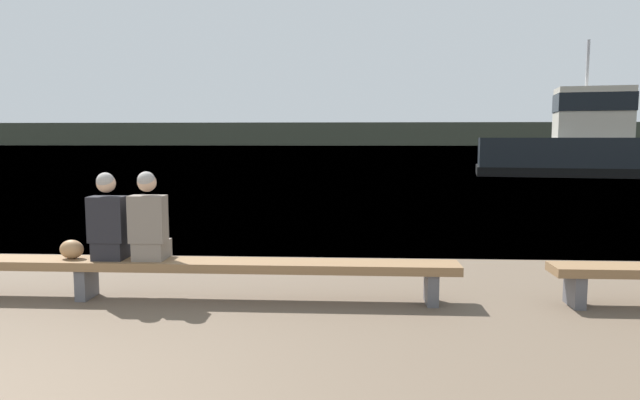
# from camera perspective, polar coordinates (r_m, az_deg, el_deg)

# --- Properties ---
(water_surface) EXTENTS (240.00, 240.00, 0.00)m
(water_surface) POSITION_cam_1_polar(r_m,az_deg,el_deg) (128.40, 2.09, 5.39)
(water_surface) COLOR #5684A3
(water_surface) RESTS_ON ground
(far_shoreline) EXTENTS (600.00, 12.00, 5.67)m
(far_shoreline) POSITION_cam_1_polar(r_m,az_deg,el_deg) (146.75, 2.24, 6.60)
(far_shoreline) COLOR #424738
(far_shoreline) RESTS_ON ground
(bench_main) EXTENTS (8.21, 0.41, 0.44)m
(bench_main) POSITION_cam_1_polar(r_m,az_deg,el_deg) (6.87, -22.36, -6.09)
(bench_main) COLOR brown
(bench_main) RESTS_ON ground
(person_left) EXTENTS (0.38, 0.40, 0.97)m
(person_left) POSITION_cam_1_polar(r_m,az_deg,el_deg) (6.68, -20.38, -2.07)
(person_left) COLOR black
(person_left) RESTS_ON bench_main
(person_right) EXTENTS (0.38, 0.40, 0.98)m
(person_right) POSITION_cam_1_polar(r_m,az_deg,el_deg) (6.51, -16.73, -2.10)
(person_right) COLOR #70665B
(person_right) RESTS_ON bench_main
(shopping_bag) EXTENTS (0.26, 0.18, 0.21)m
(shopping_bag) POSITION_cam_1_polar(r_m,az_deg,el_deg) (6.93, -23.58, -4.54)
(shopping_bag) COLOR #9E754C
(shopping_bag) RESTS_ON bench_main
(tugboat_red) EXTENTS (9.91, 5.11, 6.32)m
(tugboat_red) POSITION_cam_1_polar(r_m,az_deg,el_deg) (29.75, 24.78, 4.71)
(tugboat_red) COLOR black
(tugboat_red) RESTS_ON water_surface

